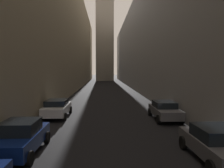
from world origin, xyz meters
name	(u,v)px	position (x,y,z in m)	size (l,w,h in m)	color
ground_plane	(106,91)	(0.00, 48.00, 0.00)	(264.00, 264.00, 0.00)	black
building_block_left	(50,34)	(-10.76, 50.00, 10.86)	(10.52, 108.00, 21.71)	gray
building_block_right	(172,44)	(12.93, 50.00, 9.03)	(14.86, 108.00, 18.07)	slate
parked_car_left_third	(21,137)	(-4.40, 17.33, 0.79)	(1.93, 4.12, 1.58)	navy
parked_car_left_far	(57,108)	(-4.40, 25.43, 0.78)	(2.00, 4.26, 1.48)	silver
parked_car_right_third	(216,143)	(4.40, 16.15, 0.78)	(2.02, 4.26, 1.51)	#4C4C51
parked_car_right_far	(165,110)	(4.40, 24.16, 0.76)	(1.96, 4.32, 1.44)	#4C4C51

